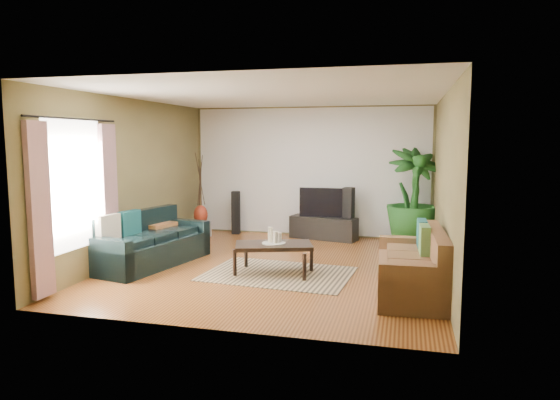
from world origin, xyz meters
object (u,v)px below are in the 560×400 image
(speaker_left, at_px, (236,213))
(television, at_px, (324,202))
(sofa_right, at_px, (411,262))
(coffee_table, at_px, (274,259))
(pedestal, at_px, (201,229))
(vase, at_px, (201,215))
(tv_stand, at_px, (323,228))
(speaker_right, at_px, (348,214))
(side_table, at_px, (156,239))
(sofa_left, at_px, (150,239))
(potted_plant, at_px, (413,197))

(speaker_left, bearing_deg, television, -12.09)
(sofa_right, bearing_deg, coffee_table, -106.84)
(sofa_right, bearing_deg, television, -155.73)
(pedestal, distance_m, vase, 0.30)
(coffee_table, relative_size, tv_stand, 0.83)
(vase, bearing_deg, speaker_right, 7.77)
(sofa_right, distance_m, speaker_left, 4.99)
(side_table, bearing_deg, sofa_right, -15.14)
(vase, bearing_deg, sofa_right, -34.75)
(sofa_right, xyz_separation_m, television, (-1.70, 3.35, 0.33))
(side_table, bearing_deg, speaker_left, 73.19)
(coffee_table, bearing_deg, sofa_left, 160.68)
(coffee_table, distance_m, side_table, 2.40)
(vase, bearing_deg, side_table, -92.99)
(speaker_left, bearing_deg, sofa_left, -108.50)
(potted_plant, bearing_deg, sofa_right, -90.81)
(speaker_right, distance_m, vase, 3.05)
(coffee_table, xyz_separation_m, speaker_right, (0.80, 2.83, 0.30))
(speaker_right, xyz_separation_m, potted_plant, (1.24, -0.12, 0.40))
(sofa_left, bearing_deg, television, -28.31)
(sofa_left, bearing_deg, speaker_right, -33.89)
(vase, relative_size, side_table, 0.70)
(side_table, bearing_deg, pedestal, 87.01)
(pedestal, bearing_deg, speaker_left, 40.67)
(television, relative_size, side_table, 1.73)
(tv_stand, relative_size, speaker_right, 1.28)
(sofa_left, relative_size, potted_plant, 1.11)
(coffee_table, relative_size, potted_plant, 0.61)
(pedestal, bearing_deg, potted_plant, 3.94)
(tv_stand, relative_size, vase, 3.36)
(sofa_right, xyz_separation_m, tv_stand, (-1.70, 3.33, -0.20))
(tv_stand, relative_size, television, 1.36)
(television, xyz_separation_m, pedestal, (-2.52, -0.42, -0.59))
(television, distance_m, speaker_left, 1.95)
(potted_plant, height_order, pedestal, potted_plant)
(potted_plant, distance_m, pedestal, 4.34)
(speaker_left, relative_size, speaker_right, 0.86)
(coffee_table, height_order, vase, vase)
(television, bearing_deg, sofa_left, -130.51)
(sofa_left, height_order, television, television)
(sofa_right, distance_m, coffee_table, 2.07)
(television, height_order, side_table, television)
(sofa_left, relative_size, pedestal, 6.54)
(sofa_left, xyz_separation_m, television, (2.38, 2.78, 0.33))
(vase, bearing_deg, tv_stand, 9.09)
(speaker_right, xyz_separation_m, vase, (-3.02, -0.41, -0.07))
(speaker_right, distance_m, side_table, 3.80)
(sofa_left, height_order, coffee_table, sofa_left)
(speaker_left, bearing_deg, vase, -148.82)
(television, xyz_separation_m, speaker_right, (0.50, -0.01, -0.22))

